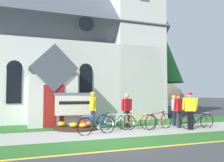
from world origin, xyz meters
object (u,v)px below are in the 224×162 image
at_px(bicycle_silver, 97,125).
at_px(roadside_conifer, 157,49).
at_px(bicycle_orange, 159,121).
at_px(bicycle_white, 197,121).
at_px(bicycle_blue, 116,122).
at_px(cyclist_in_yellow_jersey, 179,108).
at_px(cyclist_in_white_jersey, 174,108).
at_px(cyclist_in_orange_jersey, 127,108).
at_px(cyclist_in_green_jersey, 190,108).
at_px(cyclist_in_blue_jersey, 93,107).
at_px(church_sign, 75,105).
at_px(bicycle_yellow, 136,121).

xyz_separation_m(bicycle_silver, roadside_conifer, (7.32, 7.44, 4.93)).
bearing_deg(bicycle_silver, bicycle_orange, 6.29).
relative_size(bicycle_white, bicycle_blue, 1.01).
xyz_separation_m(cyclist_in_yellow_jersey, cyclist_in_white_jersey, (0.29, 0.83, -0.04)).
distance_m(cyclist_in_yellow_jersey, cyclist_in_white_jersey, 0.88).
distance_m(bicycle_silver, cyclist_in_white_jersey, 4.72).
distance_m(cyclist_in_orange_jersey, cyclist_in_green_jersey, 2.97).
xyz_separation_m(bicycle_silver, cyclist_in_blue_jersey, (0.20, 1.40, 0.66)).
bearing_deg(church_sign, cyclist_in_white_jersey, -12.51).
height_order(cyclist_in_blue_jersey, roadside_conifer, roadside_conifer).
distance_m(cyclist_in_blue_jersey, cyclist_in_green_jersey, 4.53).
xyz_separation_m(bicycle_white, bicycle_blue, (-3.86, 0.87, 0.00)).
xyz_separation_m(bicycle_white, cyclist_in_green_jersey, (-0.59, -0.22, 0.65)).
bearing_deg(cyclist_in_yellow_jersey, cyclist_in_green_jersey, -78.68).
bearing_deg(bicycle_silver, bicycle_yellow, 16.42).
height_order(bicycle_yellow, cyclist_in_green_jersey, cyclist_in_green_jersey).
bearing_deg(bicycle_orange, roadside_conifer, 59.45).
distance_m(bicycle_silver, bicycle_white, 4.98).
bearing_deg(bicycle_blue, cyclist_in_yellow_jersey, -7.64).
xyz_separation_m(church_sign, cyclist_in_green_jersey, (4.87, -2.61, -0.09)).
bearing_deg(church_sign, bicycle_yellow, -33.04).
height_order(bicycle_orange, cyclist_in_white_jersey, cyclist_in_white_jersey).
bearing_deg(church_sign, cyclist_in_yellow_jersey, -22.31).
height_order(church_sign, cyclist_in_white_jersey, church_sign).
height_order(bicycle_yellow, bicycle_blue, bicycle_blue).
height_order(bicycle_blue, cyclist_in_orange_jersey, cyclist_in_orange_jersey).
relative_size(bicycle_yellow, bicycle_orange, 1.01).
distance_m(bicycle_orange, cyclist_in_white_jersey, 1.72).
bearing_deg(cyclist_in_yellow_jersey, bicycle_silver, -175.45).
distance_m(bicycle_yellow, roadside_conifer, 9.92).
distance_m(bicycle_orange, bicycle_blue, 2.06).
bearing_deg(cyclist_in_green_jersey, cyclist_in_yellow_jersey, 101.32).
height_order(cyclist_in_blue_jersey, cyclist_in_yellow_jersey, cyclist_in_blue_jersey).
height_order(bicycle_silver, bicycle_white, bicycle_silver).
bearing_deg(cyclist_in_white_jersey, bicycle_orange, -149.83).
relative_size(bicycle_orange, cyclist_in_green_jersey, 0.97).
relative_size(church_sign, bicycle_yellow, 1.20).
bearing_deg(bicycle_yellow, cyclist_in_white_jersey, 12.63).
bearing_deg(bicycle_blue, bicycle_silver, -145.87).
bearing_deg(church_sign, bicycle_orange, -28.18).
bearing_deg(cyclist_in_yellow_jersey, roadside_conifer, 66.65).
bearing_deg(bicycle_orange, bicycle_yellow, 165.62).
bearing_deg(roadside_conifer, cyclist_in_blue_jersey, -139.67).
height_order(bicycle_yellow, bicycle_silver, bicycle_silver).
bearing_deg(cyclist_in_orange_jersey, church_sign, 157.86).
xyz_separation_m(cyclist_in_orange_jersey, cyclist_in_white_jersey, (2.63, -0.14, -0.05)).
xyz_separation_m(bicycle_blue, cyclist_in_green_jersey, (3.27, -1.09, 0.65)).
height_order(bicycle_blue, cyclist_in_white_jersey, cyclist_in_white_jersey).
xyz_separation_m(bicycle_blue, cyclist_in_orange_jersey, (0.79, 0.55, 0.59)).
distance_m(church_sign, bicycle_white, 6.00).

